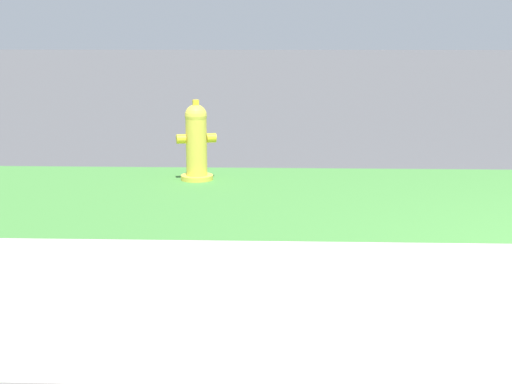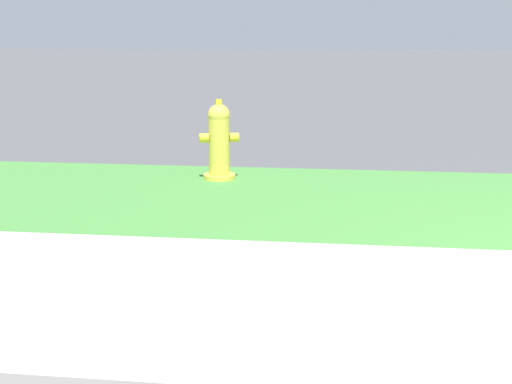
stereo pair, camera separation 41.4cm
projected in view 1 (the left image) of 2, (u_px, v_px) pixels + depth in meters
The scene contains 1 object.
fire_hydrant_across_street at pixel (196, 142), 6.88m from camera, with size 0.39×0.37×0.78m.
Camera 1 is at (-2.82, -3.63, 1.40)m, focal length 50.00 mm.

